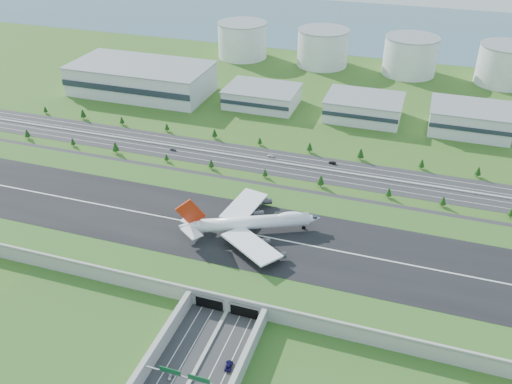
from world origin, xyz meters
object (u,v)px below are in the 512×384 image
(car_4, at_px, (173,149))
(car_0, at_px, (170,376))
(car_2, at_px, (229,366))
(car_7, at_px, (271,156))
(fuel_tank_a, at_px, (242,40))
(boeing_747, at_px, (251,222))
(car_5, at_px, (332,163))

(car_4, bearing_deg, car_0, -150.15)
(car_2, height_order, car_7, car_2)
(fuel_tank_a, height_order, car_2, fuel_tank_a)
(boeing_747, bearing_deg, car_0, -116.35)
(car_2, xyz_separation_m, car_5, (5.39, 184.76, 0.02))
(car_7, bearing_deg, boeing_747, 18.59)
(car_4, distance_m, car_7, 69.96)
(car_0, height_order, car_5, car_5)
(car_2, xyz_separation_m, car_4, (-106.34, 168.84, -0.02))
(car_4, bearing_deg, car_7, -75.48)
(car_2, bearing_deg, car_0, 20.23)
(car_0, distance_m, car_7, 193.91)
(car_2, bearing_deg, car_5, -102.09)
(car_7, bearing_deg, car_0, 12.71)
(boeing_747, distance_m, car_0, 94.01)
(car_2, distance_m, car_4, 199.54)
(car_0, bearing_deg, car_4, 109.26)
(car_2, relative_size, car_7, 1.12)
(fuel_tank_a, bearing_deg, car_4, -83.37)
(fuel_tank_a, bearing_deg, car_2, -71.28)
(fuel_tank_a, distance_m, car_7, 229.45)
(car_4, xyz_separation_m, car_5, (111.73, 15.93, 0.03))
(car_4, height_order, car_7, car_4)
(boeing_747, distance_m, car_7, 102.96)
(boeing_747, xyz_separation_m, car_4, (-88.28, 87.90, -13.68))
(car_7, bearing_deg, car_5, 102.49)
(boeing_747, bearing_deg, car_5, 52.30)
(fuel_tank_a, distance_m, car_2, 411.62)
(fuel_tank_a, distance_m, car_0, 417.14)
(car_5, bearing_deg, boeing_747, -2.44)
(fuel_tank_a, relative_size, car_4, 10.60)
(car_0, relative_size, car_2, 0.66)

